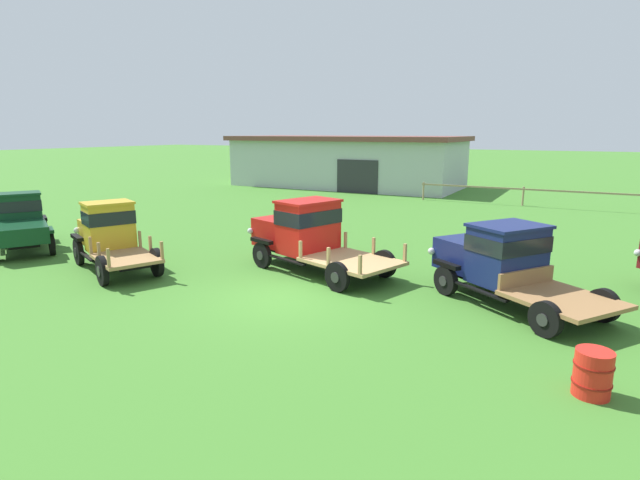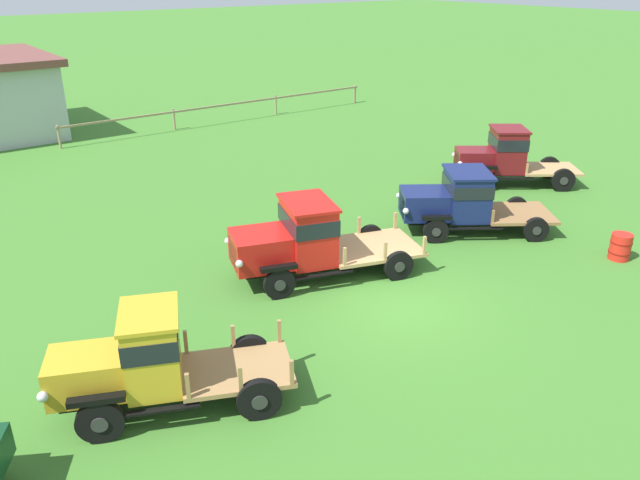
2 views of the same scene
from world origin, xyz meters
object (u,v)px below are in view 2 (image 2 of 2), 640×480
object	(u,v)px
vintage_truck_back_of_row	(504,156)
oil_drum_beside_row	(620,247)
vintage_truck_midrow_center	(303,238)
vintage_truck_second_in_line	(146,361)
vintage_truck_far_side	(461,200)

from	to	relation	value
vintage_truck_back_of_row	oil_drum_beside_row	xyz separation A→B (m)	(-2.90, -6.69, -0.79)
vintage_truck_midrow_center	vintage_truck_back_of_row	xyz separation A→B (m)	(11.22, 1.95, 0.01)
vintage_truck_midrow_center	oil_drum_beside_row	distance (m)	9.61
vintage_truck_second_in_line	vintage_truck_back_of_row	bearing A→B (deg)	15.93
oil_drum_beside_row	vintage_truck_midrow_center	bearing A→B (deg)	150.32
vintage_truck_second_in_line	oil_drum_beside_row	size ratio (longest dim) A/B	6.05
oil_drum_beside_row	vintage_truck_far_side	bearing A→B (deg)	116.49
vintage_truck_back_of_row	oil_drum_beside_row	bearing A→B (deg)	-113.45
vintage_truck_midrow_center	vintage_truck_back_of_row	size ratio (longest dim) A/B	1.19
vintage_truck_second_in_line	vintage_truck_midrow_center	world-z (taller)	vintage_truck_midrow_center
vintage_truck_midrow_center	vintage_truck_back_of_row	world-z (taller)	vintage_truck_back_of_row
vintage_truck_second_in_line	oil_drum_beside_row	xyz separation A→B (m)	(14.10, -1.84, -0.71)
vintage_truck_far_side	vintage_truck_back_of_row	size ratio (longest dim) A/B	1.06
vintage_truck_back_of_row	vintage_truck_far_side	bearing A→B (deg)	-156.01
vintage_truck_midrow_center	vintage_truck_far_side	bearing A→B (deg)	-3.04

